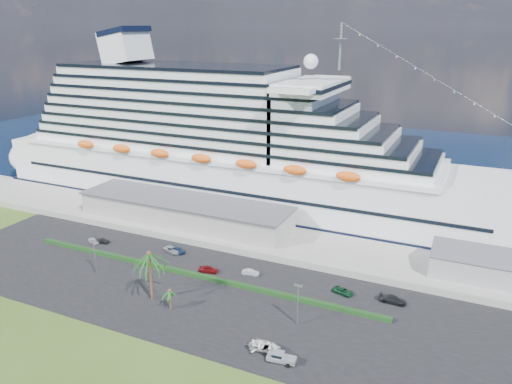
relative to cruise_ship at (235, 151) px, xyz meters
The scene contains 22 objects.
ground 69.56m from the cruise_ship, 71.40° to the right, with size 420.00×420.00×0.00m, color #36531B.
asphalt_lot 59.58m from the cruise_ship, 67.89° to the right, with size 140.00×38.00×0.12m, color black.
wharf 35.90m from the cruise_ship, 48.10° to the right, with size 240.00×20.00×1.80m, color gray.
water 71.40m from the cruise_ship, 71.93° to the left, with size 420.00×160.00×0.02m, color black.
cruise_ship is the anchor object (origin of this frame).
terminal_building 26.92m from the cruise_ship, 98.22° to the right, with size 61.00×15.00×6.30m.
port_shed 78.32m from the cruise_ship, 18.08° to the right, with size 24.00×12.31×7.37m.
hedge 52.41m from the cruise_ship, 74.26° to the right, with size 88.00×1.10×0.90m, color black.
lamp_post_left 57.50m from the cruise_ship, 96.59° to the right, with size 1.60×0.35×8.27m.
lamp_post_right 70.64m from the cruise_ship, 53.44° to the right, with size 1.60×0.35×8.27m.
palm_tall 61.56m from the cruise_ship, 79.12° to the right, with size 8.82×8.82×11.13m.
palm_short 65.13m from the cruise_ship, 74.52° to the right, with size 3.53×3.53×4.56m.
parked_car_0 49.84m from the cruise_ship, 113.43° to the right, with size 1.44×3.59×1.22m, color silver.
parked_car_1 48.41m from the cruise_ship, 111.53° to the right, with size 1.32×3.78×1.25m, color black.
parked_car_2 42.70m from the cruise_ship, 86.06° to the right, with size 2.30×4.99×1.39m, color #989AA1.
parked_car_3 42.37m from the cruise_ship, 84.24° to the right, with size 1.76×4.34×1.26m, color navy.
parked_car_4 50.23m from the cruise_ship, 70.30° to the right, with size 1.80×4.47×1.52m, color maroon.
parked_car_5 51.57m from the cruise_ship, 59.06° to the right, with size 1.33×3.82×1.26m, color silver.
parked_car_6 64.21m from the cruise_ship, 41.89° to the right, with size 2.07×4.49×1.25m, color #0E3A20.
parked_car_7 71.31m from the cruise_ship, 35.92° to the right, with size 2.17×5.34×1.55m, color black.
pickup_truck 81.53m from the cruise_ship, 57.60° to the right, with size 5.09×2.36×1.73m.
boat_trailer 78.52m from the cruise_ship, 59.25° to the right, with size 6.62×4.84×1.84m.
Camera 1 is at (46.72, -68.41, 53.12)m, focal length 35.00 mm.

